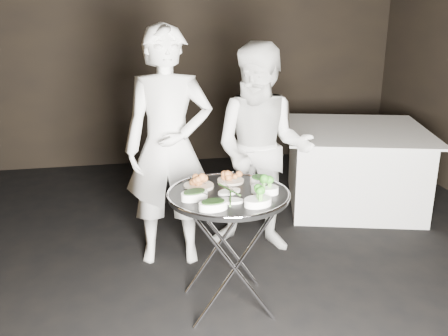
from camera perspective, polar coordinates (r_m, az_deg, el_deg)
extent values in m
cube|color=black|center=(3.54, -1.44, -16.39)|extent=(6.00, 7.00, 0.05)
cube|color=black|center=(6.44, -6.95, 13.74)|extent=(6.00, 0.05, 3.00)
cylinder|color=silver|center=(3.20, 1.26, -11.45)|extent=(0.55, 0.03, 0.81)
cylinder|color=silver|center=(3.20, 1.26, -11.45)|extent=(0.55, 0.03, 0.81)
cylinder|color=silver|center=(3.57, -0.19, -8.15)|extent=(0.55, 0.03, 0.81)
cylinder|color=silver|center=(3.57, -0.19, -8.15)|extent=(0.55, 0.03, 0.81)
cylinder|color=silver|center=(3.19, -3.61, -4.07)|extent=(0.02, 0.47, 0.02)
cylinder|color=silver|center=(3.28, 4.52, -3.48)|extent=(0.02, 0.47, 0.02)
cylinder|color=black|center=(3.21, 0.51, -3.16)|extent=(0.78, 0.78, 0.03)
torus|color=silver|center=(3.21, 0.51, -2.89)|extent=(0.79, 0.79, 0.02)
cylinder|color=beige|center=(3.31, -2.91, -2.06)|extent=(0.20, 0.20, 0.02)
cylinder|color=beige|center=(3.41, 0.76, -1.46)|extent=(0.18, 0.18, 0.02)
cylinder|color=white|center=(3.36, 4.09, -1.48)|extent=(0.13, 0.13, 0.05)
cylinder|color=silver|center=(3.31, -3.09, -1.38)|extent=(0.09, 0.16, 0.01)
cylinder|color=silver|center=(3.39, 0.64, -0.86)|extent=(0.09, 0.16, 0.01)
cylinder|color=silver|center=(3.36, 3.92, -1.10)|extent=(0.03, 0.18, 0.01)
cylinder|color=silver|center=(3.11, -3.28, -2.69)|extent=(0.13, 0.13, 0.01)
cylinder|color=silver|center=(3.19, 4.57, -2.16)|extent=(0.13, 0.13, 0.01)
cylinder|color=silver|center=(3.20, 0.48, -2.06)|extent=(0.04, 0.17, 0.01)
imported|color=white|center=(3.86, -6.34, 2.28)|extent=(0.73, 0.52, 1.86)
imported|color=white|center=(4.05, 4.39, 2.02)|extent=(1.02, 0.92, 1.72)
cube|color=white|center=(5.29, 14.56, 0.03)|extent=(1.24, 1.24, 0.78)
cube|color=white|center=(5.18, 14.90, 4.23)|extent=(1.40, 1.40, 0.02)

